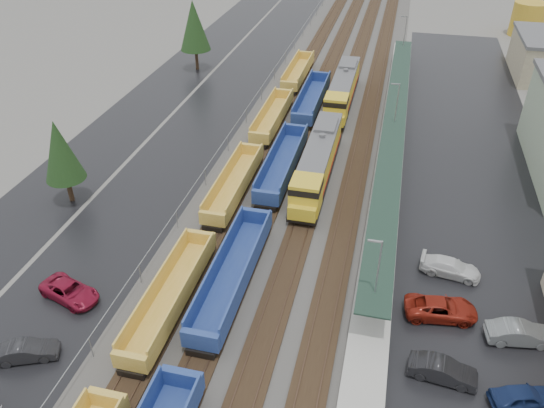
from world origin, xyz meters
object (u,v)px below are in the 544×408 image
at_px(locomotive_trail, 342,91).
at_px(parked_car_east_c, 450,268).
at_px(parked_car_east_e, 520,333).
at_px(well_string_yellow, 207,232).
at_px(parked_car_east_a, 443,371).
at_px(parked_car_east_b, 441,309).
at_px(parked_car_west_b, 27,351).
at_px(well_string_blue, 233,273).
at_px(locomotive_lead, 317,163).
at_px(parked_car_west_c, 70,291).
at_px(parked_car_east_d, 524,397).
at_px(storage_tank, 528,19).

bearing_deg(locomotive_trail, parked_car_east_c, -67.80).
relative_size(parked_car_east_c, parked_car_east_e, 1.03).
distance_m(well_string_yellow, parked_car_east_a, 23.26).
distance_m(locomotive_trail, parked_car_east_a, 46.29).
bearing_deg(parked_car_east_b, parked_car_west_b, 103.68).
relative_size(locomotive_trail, parked_car_east_c, 3.85).
xyz_separation_m(well_string_blue, parked_car_east_b, (16.67, 0.39, -0.47)).
bearing_deg(well_string_blue, parked_car_east_b, 1.33).
xyz_separation_m(locomotive_lead, parked_car_east_b, (12.67, -17.47, -1.57)).
xyz_separation_m(well_string_yellow, parked_car_west_c, (-8.35, -9.64, -0.44)).
xyz_separation_m(well_string_blue, parked_car_east_c, (17.57, 5.61, -0.51)).
height_order(parked_car_east_c, parked_car_east_d, parked_car_east_d).
bearing_deg(storage_tank, parked_car_east_a, -101.38).
bearing_deg(parked_car_east_c, parked_car_east_e, -136.57).
relative_size(locomotive_trail, parked_car_west_c, 3.74).
bearing_deg(parked_car_west_c, locomotive_lead, -18.41).
xyz_separation_m(storage_tank, parked_car_east_e, (-11.91, -82.15, -2.28)).
bearing_deg(well_string_yellow, locomotive_trail, 76.69).
bearing_deg(parked_car_east_a, well_string_blue, 77.10).
xyz_separation_m(parked_car_east_a, parked_car_east_b, (0.01, 6.02, 0.00)).
distance_m(parked_car_east_a, parked_car_east_b, 6.02).
distance_m(storage_tank, parked_car_east_c, 77.47).
bearing_deg(locomotive_lead, parked_car_east_e, -45.81).
distance_m(parked_car_east_b, parked_car_east_c, 5.30).
xyz_separation_m(well_string_blue, parked_car_east_a, (16.66, -5.64, -0.48)).
distance_m(parked_car_west_c, parked_car_east_a, 29.03).
xyz_separation_m(locomotive_trail, parked_car_east_d, (17.74, -45.44, -1.59)).
bearing_deg(well_string_blue, locomotive_trail, 84.12).
bearing_deg(locomotive_lead, well_string_yellow, -121.99).
height_order(storage_tank, parked_car_east_b, storage_tank).
distance_m(well_string_blue, parked_car_east_a, 17.59).
bearing_deg(parked_car_east_e, well_string_yellow, 68.28).
xyz_separation_m(parked_car_west_b, parked_car_east_b, (28.67, 11.18, 0.05)).
distance_m(well_string_blue, parked_car_west_b, 16.15).
distance_m(parked_car_east_c, parked_car_east_d, 12.88).
bearing_deg(well_string_yellow, parked_car_west_c, -130.91).
xyz_separation_m(parked_car_west_c, parked_car_east_a, (29.01, -1.05, 0.05)).
relative_size(parked_car_east_a, parked_car_east_c, 0.93).
height_order(storage_tank, parked_car_east_c, storage_tank).
distance_m(parked_car_west_b, parked_car_east_c, 33.82).
bearing_deg(parked_car_east_b, locomotive_lead, 28.33).
bearing_deg(parked_car_west_b, parked_car_west_c, -19.91).
height_order(parked_car_east_c, parked_car_east_e, parked_car_east_e).
distance_m(parked_car_east_a, parked_car_east_c, 11.28).
relative_size(locomotive_lead, parked_car_west_c, 3.74).
relative_size(locomotive_lead, parked_car_east_b, 3.49).
xyz_separation_m(storage_tank, parked_car_east_a, (-17.49, -86.88, -2.32)).
xyz_separation_m(well_string_yellow, well_string_blue, (4.00, -5.05, 0.08)).
bearing_deg(well_string_blue, storage_tank, 67.21).
xyz_separation_m(locomotive_lead, parked_car_west_b, (-16.01, -28.65, -1.63)).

